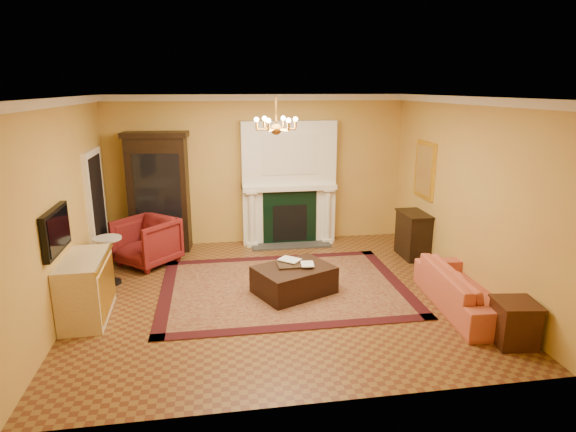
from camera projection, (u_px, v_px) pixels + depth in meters
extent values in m
cube|color=brown|center=(277.00, 294.00, 7.55)|extent=(6.00, 5.50, 0.02)
cube|color=white|center=(276.00, 96.00, 6.77)|extent=(6.00, 5.50, 0.02)
cube|color=gold|center=(258.00, 170.00, 9.79)|extent=(6.00, 0.02, 3.00)
cube|color=gold|center=(317.00, 266.00, 4.53)|extent=(6.00, 0.02, 3.00)
cube|color=gold|center=(63.00, 208.00, 6.69)|extent=(0.02, 5.50, 3.00)
cube|color=gold|center=(464.00, 194.00, 7.62)|extent=(0.02, 5.50, 3.00)
cube|color=white|center=(289.00, 183.00, 9.78)|extent=(1.90, 0.32, 2.50)
cube|color=silver|center=(290.00, 155.00, 9.47)|extent=(1.10, 0.01, 0.80)
cube|color=black|center=(290.00, 218.00, 9.80)|extent=(1.10, 0.02, 1.10)
cube|color=black|center=(290.00, 223.00, 9.82)|extent=(0.70, 0.02, 0.75)
cube|color=#333333|center=(291.00, 245.00, 9.83)|extent=(1.60, 0.50, 0.04)
cube|color=white|center=(289.00, 187.00, 9.74)|extent=(1.90, 0.44, 0.10)
cylinder|color=white|center=(252.00, 218.00, 9.66)|extent=(0.14, 0.14, 1.18)
cylinder|color=white|center=(327.00, 215.00, 9.90)|extent=(0.14, 0.14, 1.18)
cube|color=silver|center=(257.00, 97.00, 9.37)|extent=(6.00, 0.08, 0.12)
cube|color=silver|center=(54.00, 102.00, 6.33)|extent=(0.08, 5.50, 0.12)
cube|color=silver|center=(471.00, 100.00, 7.24)|extent=(0.08, 5.50, 0.12)
cube|color=silver|center=(97.00, 210.00, 8.44)|extent=(0.08, 1.05, 2.10)
cube|color=black|center=(99.00, 211.00, 8.45)|extent=(0.02, 0.85, 1.95)
cube|color=black|center=(56.00, 231.00, 6.17)|extent=(0.08, 0.95, 0.58)
cube|color=black|center=(59.00, 231.00, 6.18)|extent=(0.01, 0.85, 0.48)
cube|color=yellow|center=(425.00, 170.00, 8.91)|extent=(0.05, 0.76, 1.05)
cube|color=white|center=(423.00, 170.00, 8.91)|extent=(0.01, 0.62, 0.90)
cylinder|color=gold|center=(276.00, 111.00, 6.82)|extent=(0.03, 0.03, 0.40)
sphere|color=gold|center=(276.00, 129.00, 6.89)|extent=(0.16, 0.16, 0.16)
sphere|color=#FFE5B2|center=(295.00, 119.00, 6.89)|extent=(0.07, 0.07, 0.07)
sphere|color=#FFE5B2|center=(283.00, 118.00, 7.10)|extent=(0.07, 0.07, 0.07)
sphere|color=#FFE5B2|center=(264.00, 118.00, 7.06)|extent=(0.07, 0.07, 0.07)
sphere|color=#FFE5B2|center=(257.00, 120.00, 6.81)|extent=(0.07, 0.07, 0.07)
sphere|color=#FFE5B2|center=(268.00, 121.00, 6.60)|extent=(0.07, 0.07, 0.07)
sphere|color=#FFE5B2|center=(289.00, 120.00, 6.64)|extent=(0.07, 0.07, 0.07)
cube|color=#410E0D|center=(284.00, 287.00, 7.78)|extent=(3.92, 2.95, 0.02)
cube|color=black|center=(159.00, 195.00, 9.33)|extent=(1.15, 0.60, 2.22)
imported|color=maroon|center=(147.00, 239.00, 8.68)|extent=(1.26, 1.26, 0.95)
cylinder|color=black|center=(112.00, 282.00, 7.93)|extent=(0.31, 0.31, 0.04)
cylinder|color=black|center=(109.00, 261.00, 7.83)|extent=(0.07, 0.07, 0.71)
cylinder|color=silver|center=(107.00, 238.00, 7.73)|extent=(0.45, 0.45, 0.03)
cube|color=beige|center=(86.00, 288.00, 6.67)|extent=(0.59, 1.20, 0.88)
imported|color=#B8593A|center=(466.00, 283.00, 6.95)|extent=(0.74, 2.09, 0.80)
cube|color=#34160E|center=(514.00, 324.00, 6.00)|extent=(0.53, 0.53, 0.54)
cube|color=black|center=(413.00, 236.00, 9.10)|extent=(0.43, 0.75, 0.83)
cube|color=black|center=(294.00, 280.00, 7.50)|extent=(1.37, 1.22, 0.42)
cube|color=black|center=(291.00, 265.00, 7.50)|extent=(0.44, 0.35, 0.03)
imported|color=gray|center=(286.00, 253.00, 7.49)|extent=(0.18, 0.20, 0.32)
imported|color=gray|center=(301.00, 257.00, 7.42)|extent=(0.20, 0.04, 0.27)
cylinder|color=gray|center=(261.00, 183.00, 9.63)|extent=(0.11, 0.11, 0.09)
cone|color=#0F3911|center=(261.00, 172.00, 9.58)|extent=(0.16, 0.16, 0.34)
cylinder|color=gray|center=(313.00, 181.00, 9.80)|extent=(0.12, 0.12, 0.09)
cone|color=#0F3911|center=(314.00, 170.00, 9.74)|extent=(0.17, 0.17, 0.36)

